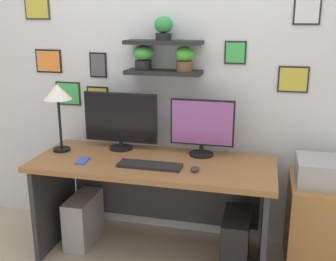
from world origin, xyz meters
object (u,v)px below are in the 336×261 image
object	(u,v)px
drawer_cabinet	(319,225)
computer_tower_right	(236,242)
monitor_left	(121,120)
desk_lamp	(58,96)
keyboard	(150,165)
computer_tower_left	(84,219)
monitor_right	(202,126)
desk	(155,185)
cell_phone	(83,161)
printer	(325,172)
computer_mouse	(195,169)

from	to	relation	value
drawer_cabinet	computer_tower_right	world-z (taller)	drawer_cabinet
monitor_left	desk_lamp	size ratio (longest dim) A/B	1.13
monitor_left	keyboard	size ratio (longest dim) A/B	1.32
computer_tower_left	computer_tower_right	size ratio (longest dim) A/B	0.95
monitor_right	computer_tower_right	bearing A→B (deg)	-41.59
desk	monitor_left	size ratio (longest dim) A/B	2.97
cell_phone	drawer_cabinet	bearing A→B (deg)	2.74
desk	desk_lamp	size ratio (longest dim) A/B	3.35
desk	monitor_left	distance (m)	0.56
monitor_left	printer	xyz separation A→B (m)	(1.50, -0.07, -0.25)
drawer_cabinet	computer_tower_left	bearing A→B (deg)	-176.98
monitor_right	drawer_cabinet	distance (m)	1.09
desk_lamp	keyboard	bearing A→B (deg)	-12.83
desk_lamp	drawer_cabinet	size ratio (longest dim) A/B	0.80
monitor_left	computer_mouse	xyz separation A→B (m)	(0.64, -0.34, -0.21)
monitor_left	computer_mouse	size ratio (longest dim) A/B	6.43
cell_phone	computer_tower_right	xyz separation A→B (m)	(1.10, 0.08, -0.54)
drawer_cabinet	desk_lamp	bearing A→B (deg)	-177.34
monitor_right	desk	bearing A→B (deg)	-152.94
monitor_right	drawer_cabinet	world-z (taller)	monitor_right
desk_lamp	computer_tower_right	world-z (taller)	desk_lamp
computer_tower_right	keyboard	bearing A→B (deg)	-173.76
desk_lamp	desk	bearing A→B (deg)	-0.19
desk	keyboard	size ratio (longest dim) A/B	3.91
desk	desk_lamp	distance (m)	0.97
drawer_cabinet	computer_tower_left	world-z (taller)	drawer_cabinet
cell_phone	desk_lamp	bearing A→B (deg)	138.02
desk_lamp	printer	distance (m)	1.98
desk	cell_phone	size ratio (longest dim) A/B	12.30
monitor_left	desk_lamp	bearing A→B (deg)	-159.59
printer	computer_mouse	bearing A→B (deg)	-162.69
computer_tower_left	drawer_cabinet	bearing A→B (deg)	3.02
computer_tower_left	desk_lamp	bearing A→B (deg)	178.32
keyboard	computer_tower_left	xyz separation A→B (m)	(-0.60, 0.17, -0.57)
desk	computer_tower_left	distance (m)	0.69
computer_tower_right	desk_lamp	bearing A→B (deg)	175.55
monitor_left	computer_tower_right	size ratio (longest dim) A/B	1.37
monitor_right	printer	xyz separation A→B (m)	(0.87, -0.07, -0.25)
computer_tower_left	computer_tower_right	bearing A→B (deg)	-4.79
computer_tower_left	keyboard	bearing A→B (deg)	-15.46
monitor_right	desk_lamp	size ratio (longest dim) A/B	0.91
monitor_left	cell_phone	distance (m)	0.44
keyboard	computer_tower_left	size ratio (longest dim) A/B	1.10
monitor_right	cell_phone	bearing A→B (deg)	-156.74
desk	printer	bearing A→B (deg)	4.44
monitor_left	keyboard	distance (m)	0.51
computer_mouse	cell_phone	size ratio (longest dim) A/B	0.64
desk	drawer_cabinet	distance (m)	1.21
monitor_left	desk_lamp	distance (m)	0.50
desk_lamp	computer_tower_right	size ratio (longest dim) A/B	1.22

